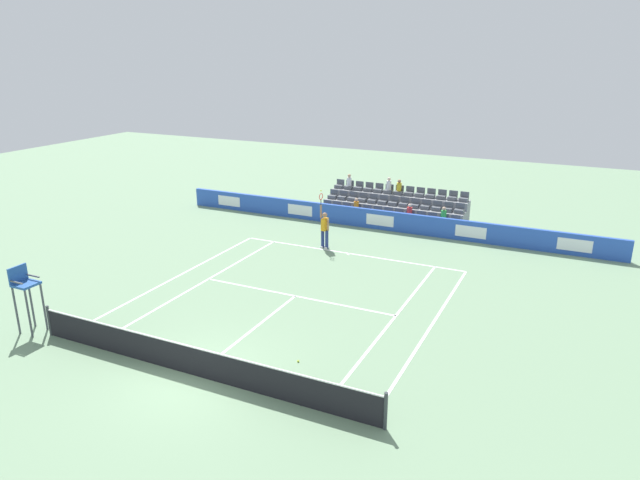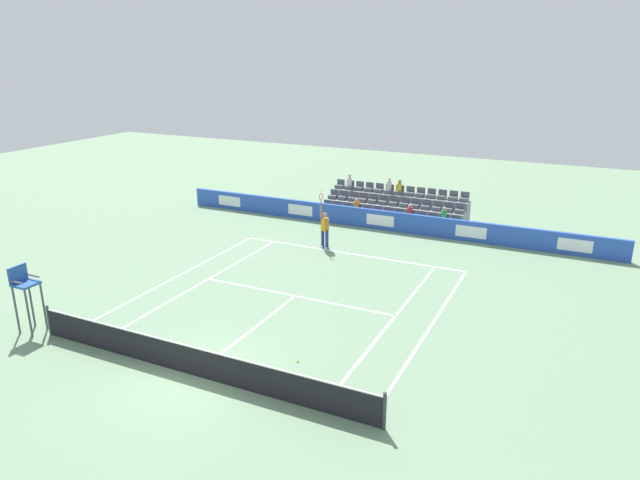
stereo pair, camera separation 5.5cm
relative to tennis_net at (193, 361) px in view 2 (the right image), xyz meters
name	(u,v)px [view 2 (the right image)]	position (x,y,z in m)	size (l,w,h in m)	color
ground_plane	(194,375)	(0.00, 0.00, -0.49)	(80.00, 80.00, 0.00)	gray
line_baseline	(349,253)	(0.00, -11.89, -0.49)	(10.97, 0.10, 0.01)	white
line_service	(295,296)	(0.00, -6.40, -0.49)	(8.23, 0.10, 0.01)	white
line_centre_service	(251,330)	(0.00, -3.20, -0.49)	(0.10, 6.40, 0.01)	white
line_singles_sideline_left	(202,283)	(4.12, -5.95, -0.49)	(0.10, 11.89, 0.01)	white
line_singles_sideline_right	(391,321)	(-4.12, -5.95, -0.49)	(0.10, 11.89, 0.01)	white
line_doubles_sideline_left	(176,277)	(5.49, -5.95, -0.49)	(0.10, 11.89, 0.01)	white
line_doubles_sideline_right	(429,329)	(-5.49, -5.95, -0.49)	(0.10, 11.89, 0.01)	white
line_centre_mark	(349,254)	(0.00, -11.79, -0.49)	(0.10, 0.20, 0.01)	white
sponsor_barrier	(381,220)	(0.00, -16.21, 0.03)	(23.97, 0.22, 1.04)	blue
tennis_net	(193,361)	(0.00, 0.00, 0.00)	(11.97, 0.10, 1.07)	#33383D
tennis_player	(325,228)	(1.40, -12.13, 0.50)	(0.52, 0.39, 2.85)	navy
umpire_chair	(25,290)	(6.76, 0.08, 1.03)	(0.70, 0.70, 2.34)	#474C54
stadium_stand	(395,209)	(0.00, -18.52, 0.05)	(8.06, 2.85, 2.19)	gray
loose_tennis_ball	(298,361)	(-2.42, -1.99, -0.46)	(0.07, 0.07, 0.07)	#D1E533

